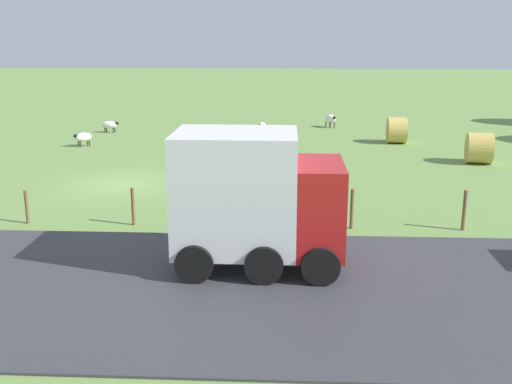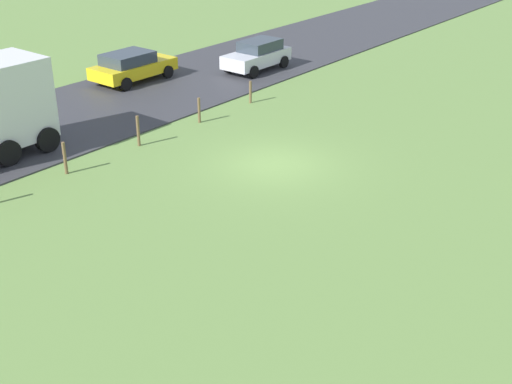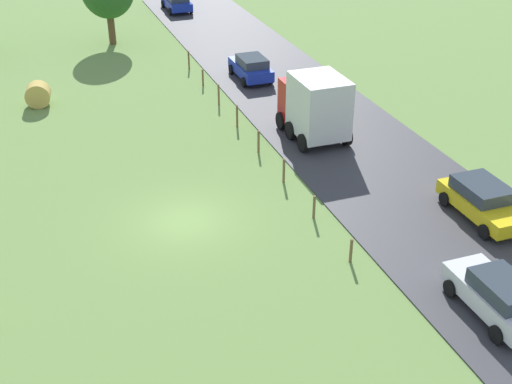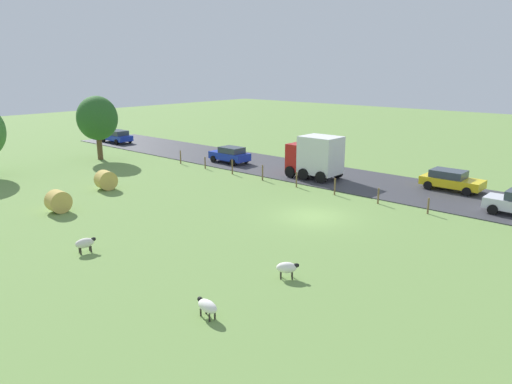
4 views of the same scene
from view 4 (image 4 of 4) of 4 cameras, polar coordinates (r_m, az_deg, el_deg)
name	(u,v)px [view 4 (image 4 of 4)]	position (r m, az deg, el deg)	size (l,w,h in m)	color
ground_plane	(313,216)	(30.21, 6.87, -2.91)	(160.00, 160.00, 0.00)	#6B8E47
road_strip	(388,186)	(38.77, 15.55, 0.67)	(8.00, 80.00, 0.06)	#38383D
sheep_0	(287,268)	(21.41, 3.72, -9.03)	(0.96, 1.01, 0.75)	white
sheep_1	(85,243)	(25.66, -19.79, -5.77)	(1.09, 0.69, 0.75)	silver
sheep_3	(207,306)	(18.38, -5.86, -13.43)	(0.56, 1.12, 0.71)	white
hay_bale_0	(58,201)	(33.19, -22.58, -1.05)	(1.43, 1.43, 1.02)	tan
hay_bale_1	(106,180)	(38.12, -17.53, 1.36)	(1.45, 1.45, 1.13)	tan
tree_1	(97,118)	(50.34, -18.47, 8.36)	(3.98, 3.98, 6.35)	brown
fence_post_0	(428,206)	(32.29, 19.92, -1.58)	(0.12, 0.12, 1.04)	brown
fence_post_1	(378,196)	(33.64, 14.43, -0.46)	(0.12, 0.12, 1.10)	brown
fence_post_2	(335,187)	(35.28, 9.41, 0.63)	(0.12, 0.12, 1.24)	brown
fence_post_3	(296,180)	(37.19, 4.87, 1.48)	(0.12, 0.12, 1.20)	brown
fence_post_4	(263,173)	(39.31, 0.79, 2.33)	(0.12, 0.12, 1.29)	brown
fence_post_5	(232,167)	(41.62, -2.86, 3.02)	(0.12, 0.12, 1.30)	brown
fence_post_6	(205,163)	(44.11, -6.12, 3.50)	(0.12, 0.12, 1.10)	brown
fence_post_7	(181,157)	(46.69, -9.03, 4.14)	(0.12, 0.12, 1.28)	brown
truck_0	(316,156)	(39.97, 7.14, 4.28)	(2.77, 4.31, 3.55)	#B21919
car_0	(230,154)	(46.31, -3.12, 4.51)	(2.04, 4.07, 1.56)	#1933B2
car_2	(451,180)	(38.86, 22.31, 1.37)	(2.21, 4.40, 1.50)	yellow
car_3	(117,136)	(61.13, -16.33, 6.43)	(2.08, 4.46, 1.52)	#1933B2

